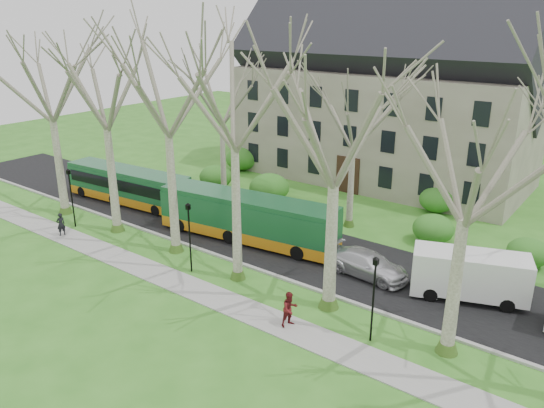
{
  "coord_description": "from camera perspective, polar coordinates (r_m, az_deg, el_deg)",
  "views": [
    {
      "loc": [
        15.29,
        -21.09,
        14.66
      ],
      "look_at": [
        -2.91,
        3.0,
        3.86
      ],
      "focal_mm": 35.0,
      "sensor_mm": 36.0,
      "label": 1
    }
  ],
  "objects": [
    {
      "name": "tree_row_verge",
      "position": [
        27.38,
        1.45,
        3.43
      ],
      "size": [
        49.0,
        7.0,
        14.0
      ],
      "color": "gray",
      "rests_on": "ground"
    },
    {
      "name": "sidewalk",
      "position": [
        28.16,
        -2.07,
        -11.63
      ],
      "size": [
        70.0,
        2.0,
        0.06
      ],
      "primitive_type": "cube",
      "color": "gray",
      "rests_on": "ground"
    },
    {
      "name": "tree_row_far",
      "position": [
        37.16,
        9.47,
        5.93
      ],
      "size": [
        33.0,
        7.0,
        12.0
      ],
      "color": "gray",
      "rests_on": "ground"
    },
    {
      "name": "bus_lead",
      "position": [
        44.89,
        -15.24,
        1.96
      ],
      "size": [
        11.88,
        3.4,
        2.93
      ],
      "primitive_type": null,
      "rotation": [
        0.0,
        0.0,
        0.08
      ],
      "color": "#17512B",
      "rests_on": "road"
    },
    {
      "name": "pedestrian_a",
      "position": [
        39.83,
        -21.76,
        -2.03
      ],
      "size": [
        0.48,
        0.65,
        1.64
      ],
      "primitive_type": "imported",
      "rotation": [
        0.0,
        0.0,
        -1.72
      ],
      "color": "black",
      "rests_on": "sidewalk"
    },
    {
      "name": "bus_follow",
      "position": [
        36.11,
        -2.7,
        -1.42
      ],
      "size": [
        13.14,
        4.3,
        3.23
      ],
      "primitive_type": null,
      "rotation": [
        0.0,
        0.0,
        0.13
      ],
      "color": "#17512B",
      "rests_on": "road"
    },
    {
      "name": "road",
      "position": [
        33.98,
        6.5,
        -5.96
      ],
      "size": [
        80.0,
        8.0,
        0.06
      ],
      "primitive_type": "cube",
      "color": "black",
      "rests_on": "ground"
    },
    {
      "name": "van_a",
      "position": [
        30.75,
        20.48,
        -7.27
      ],
      "size": [
        6.38,
        4.09,
        2.62
      ],
      "primitive_type": null,
      "rotation": [
        0.0,
        0.0,
        0.35
      ],
      "color": "white",
      "rests_on": "road"
    },
    {
      "name": "pedestrian_b",
      "position": [
        26.65,
        1.94,
        -11.22
      ],
      "size": [
        0.95,
        1.07,
        1.83
      ],
      "primitive_type": "imported",
      "rotation": [
        0.0,
        0.0,
        1.24
      ],
      "color": "maroon",
      "rests_on": "sidewalk"
    },
    {
      "name": "hedges",
      "position": [
        42.61,
        7.05,
        0.83
      ],
      "size": [
        30.6,
        8.6,
        2.0
      ],
      "color": "#21651D",
      "rests_on": "ground"
    },
    {
      "name": "lamp_row",
      "position": [
        27.98,
        -0.18,
        -5.91
      ],
      "size": [
        36.22,
        0.22,
        4.3
      ],
      "color": "black",
      "rests_on": "ground"
    },
    {
      "name": "curb",
      "position": [
        30.93,
        2.66,
        -8.49
      ],
      "size": [
        80.0,
        0.25,
        0.14
      ],
      "primitive_type": "cube",
      "color": "#A5A39E",
      "rests_on": "ground"
    },
    {
      "name": "sedan",
      "position": [
        31.96,
        10.21,
        -6.37
      ],
      "size": [
        5.19,
        2.42,
        1.47
      ],
      "primitive_type": "imported",
      "rotation": [
        0.0,
        0.0,
        1.5
      ],
      "color": "silver",
      "rests_on": "road"
    },
    {
      "name": "building",
      "position": [
        50.29,
        11.95,
        11.73
      ],
      "size": [
        26.5,
        12.2,
        16.0
      ],
      "color": "slate",
      "rests_on": "ground"
    },
    {
      "name": "ground",
      "position": [
        29.88,
        1.0,
        -9.7
      ],
      "size": [
        120.0,
        120.0,
        0.0
      ],
      "primitive_type": "plane",
      "color": "#347521",
      "rests_on": "ground"
    }
  ]
}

